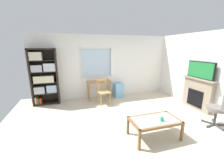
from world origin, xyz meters
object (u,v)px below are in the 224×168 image
Objects in this scene: plastic_drawer_unit at (118,90)px; fireplace at (197,93)px; office_chair at (221,107)px; bookshelf at (44,76)px; tv at (201,70)px; desk_under_window at (99,84)px; coffee_table at (155,122)px; sippy_cup at (162,119)px; wooden_chair at (103,91)px.

plastic_drawer_unit is 0.50× the size of fireplace.
plastic_drawer_unit is at bearing 119.19° from office_chair.
tv is at bearing -21.80° from bookshelf.
office_chair is (2.52, -2.97, -0.05)m from desk_under_window.
coffee_table is (-1.85, 0.10, -0.17)m from office_chair.
plastic_drawer_unit is 3.02m from sippy_cup.
bookshelf is at bearing 158.20° from tv.
bookshelf reaches higher than plastic_drawer_unit.
wooden_chair is at bearing -144.16° from plastic_drawer_unit.
office_chair is (4.48, -3.08, -0.47)m from bookshelf.
coffee_table is (0.66, -2.87, -0.23)m from desk_under_window.
desk_under_window is at bearing 104.61° from sippy_cup.
fireplace is at bearing 68.38° from office_chair.
fireplace reaches higher than office_chair.
desk_under_window is at bearing 147.92° from fireplace.
plastic_drawer_unit is at bearing 88.95° from sippy_cup.
tv is at bearing -42.06° from plastic_drawer_unit.
tv is 10.72× the size of sippy_cup.
desk_under_window is 1.60× the size of plastic_drawer_unit.
desk_under_window reaches higher than sippy_cup.
wooden_chair is 0.98m from plastic_drawer_unit.
bookshelf is 5.32m from fireplace.
fireplace is at bearing -21.73° from bookshelf.
desk_under_window is 3.49m from fireplace.
bookshelf reaches higher than coffee_table.
tv is (2.89, -1.34, 0.85)m from wooden_chair.
office_chair is (2.47, -2.45, 0.09)m from wooden_chair.
tv reaches higher than coffee_table.
fireplace reaches higher than plastic_drawer_unit.
tv is at bearing 69.19° from office_chair.
sippy_cup is at bearing -152.96° from fireplace.
bookshelf is 2.18m from wooden_chair.
desk_under_window is 3.89m from office_chair.
fireplace is 1.16× the size of office_chair.
wooden_chair is 2.56m from sippy_cup.
fireplace reaches higher than coffee_table.
plastic_drawer_unit is at bearing -1.19° from bookshelf.
coffee_table is (-0.17, -2.92, 0.09)m from plastic_drawer_unit.
wooden_chair is at bearing 155.28° from fireplace.
office_chair reaches higher than wooden_chair.
wooden_chair is at bearing 104.58° from coffee_table.
bookshelf is 22.19× the size of sippy_cup.
bookshelf is at bearing 131.42° from coffee_table.
office_chair reaches higher than desk_under_window.
coffee_table is 12.13× the size of sippy_cup.
wooden_chair is 0.82× the size of coffee_table.
desk_under_window is at bearing 130.28° from office_chair.
desk_under_window is 0.97× the size of tv.
coffee_table is 0.18m from sippy_cup.
bookshelf is at bearing 176.85° from desk_under_window.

